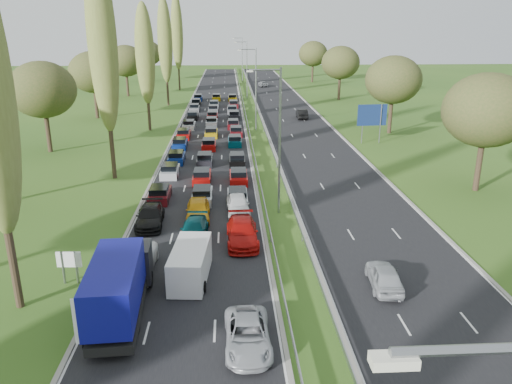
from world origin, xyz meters
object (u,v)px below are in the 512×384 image
object	(u,v)px
near_car_3	(150,216)
blue_lorry	(120,285)
white_van_rear	(191,262)
near_car_2	(133,263)
direction_sign	(372,117)
info_sign	(69,263)

from	to	relation	value
near_car_3	blue_lorry	world-z (taller)	blue_lorry
white_van_rear	blue_lorry	bearing A→B (deg)	-124.39
near_car_3	blue_lorry	xyz separation A→B (m)	(0.37, -13.10, 1.13)
near_car_2	blue_lorry	xyz separation A→B (m)	(0.21, -4.82, 1.08)
near_car_3	direction_sign	world-z (taller)	direction_sign
blue_lorry	near_car_2	bearing A→B (deg)	89.15
near_car_3	direction_sign	distance (m)	37.65
near_car_3	near_car_2	bearing A→B (deg)	-91.55
near_car_2	near_car_3	xyz separation A→B (m)	(-0.16, 8.28, -0.06)
near_car_2	direction_sign	xyz separation A→B (m)	(25.16, 36.00, 2.76)
near_car_3	blue_lorry	size ratio (longest dim) A/B	0.59
blue_lorry	direction_sign	size ratio (longest dim) A/B	1.65
info_sign	white_van_rear	bearing A→B (deg)	2.64
blue_lorry	info_sign	xyz separation A→B (m)	(-3.85, 3.89, -0.52)
near_car_3	blue_lorry	distance (m)	13.15
near_car_3	info_sign	distance (m)	9.86
near_car_2	near_car_3	bearing A→B (deg)	89.76
blue_lorry	white_van_rear	world-z (taller)	blue_lorry
near_car_2	near_car_3	distance (m)	8.28
white_van_rear	info_sign	xyz separation A→B (m)	(-7.30, -0.34, 0.28)
blue_lorry	direction_sign	world-z (taller)	direction_sign
near_car_2	blue_lorry	world-z (taller)	blue_lorry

